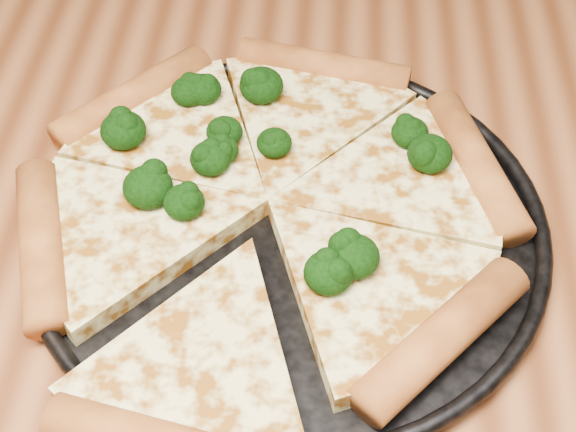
{
  "coord_description": "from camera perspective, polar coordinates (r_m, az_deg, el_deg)",
  "views": [
    {
      "loc": [
        0.07,
        -0.29,
        1.18
      ],
      "look_at": [
        0.05,
        0.08,
        0.77
      ],
      "focal_mm": 52.56,
      "sensor_mm": 36.0,
      "label": 1
    }
  ],
  "objects": [
    {
      "name": "pizza_pan",
      "position": [
        0.56,
        -0.0,
        -0.57
      ],
      "size": [
        0.35,
        0.35,
        0.02
      ],
      "color": "black",
      "rests_on": "dining_table"
    },
    {
      "name": "pizza",
      "position": [
        0.56,
        -1.54,
        0.49
      ],
      "size": [
        0.35,
        0.38,
        0.03
      ],
      "rotation": [
        0.0,
        0.0,
        -0.22
      ],
      "color": "#FBEC99",
      "rests_on": "pizza_pan"
    },
    {
      "name": "dining_table",
      "position": [
        0.6,
        -5.07,
        -12.13
      ],
      "size": [
        1.2,
        0.9,
        0.75
      ],
      "color": "brown",
      "rests_on": "ground"
    },
    {
      "name": "broccoli_florets",
      "position": [
        0.57,
        -2.37,
        3.99
      ],
      "size": [
        0.24,
        0.2,
        0.02
      ],
      "color": "black",
      "rests_on": "pizza"
    }
  ]
}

